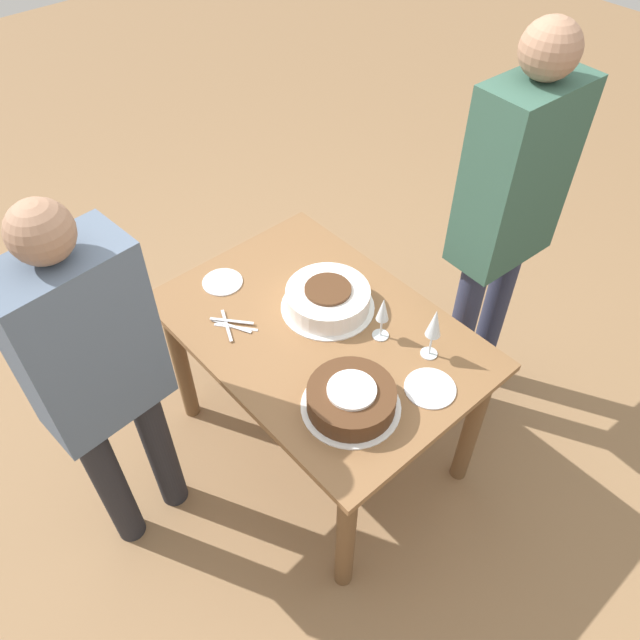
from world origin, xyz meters
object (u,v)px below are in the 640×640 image
(person_cutting, at_px, (96,369))
(person_watching, at_px, (508,207))
(cake_front_chocolate, at_px, (351,399))
(cake_center_white, at_px, (328,299))
(wine_glass_far, at_px, (434,325))
(wine_glass_near, at_px, (383,312))

(person_cutting, distance_m, person_watching, 1.58)
(cake_front_chocolate, bearing_deg, person_watching, 97.35)
(cake_center_white, relative_size, wine_glass_far, 1.63)
(wine_glass_far, height_order, person_watching, person_watching)
(cake_center_white, height_order, wine_glass_near, wine_glass_near)
(wine_glass_near, xyz_separation_m, wine_glass_far, (0.18, 0.07, 0.03))
(cake_center_white, xyz_separation_m, wine_glass_near, (0.24, 0.05, 0.08))
(cake_front_chocolate, relative_size, person_cutting, 0.21)
(person_cutting, height_order, person_watching, person_watching)
(cake_center_white, relative_size, wine_glass_near, 1.91)
(cake_front_chocolate, relative_size, wine_glass_far, 1.52)
(cake_center_white, distance_m, wine_glass_far, 0.45)
(cake_center_white, bearing_deg, wine_glass_far, 15.20)
(cake_front_chocolate, xyz_separation_m, wine_glass_far, (0.02, 0.37, 0.11))
(person_watching, bearing_deg, cake_center_white, -20.41)
(cake_front_chocolate, relative_size, person_watching, 0.19)
(wine_glass_near, bearing_deg, cake_front_chocolate, -61.99)
(person_cutting, bearing_deg, wine_glass_near, -26.76)
(cake_center_white, height_order, person_cutting, person_cutting)
(cake_front_chocolate, height_order, wine_glass_far, wine_glass_far)
(cake_front_chocolate, xyz_separation_m, person_cutting, (-0.54, -0.60, 0.15))
(cake_front_chocolate, bearing_deg, wine_glass_far, 87.36)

